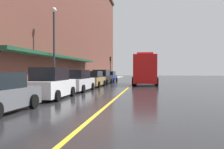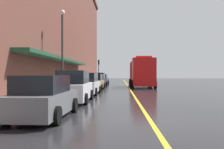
% 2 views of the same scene
% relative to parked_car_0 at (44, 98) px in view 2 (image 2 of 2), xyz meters
% --- Properties ---
extents(ground_plane, '(112.00, 112.00, 0.00)m').
position_rel_parked_car_0_xyz_m(ground_plane, '(4.03, 24.54, -0.77)').
color(ground_plane, '#232326').
extents(sidewalk_left, '(2.40, 70.00, 0.15)m').
position_rel_parked_car_0_xyz_m(sidewalk_left, '(-2.17, 24.54, -0.69)').
color(sidewalk_left, '#ADA8A0').
rests_on(sidewalk_left, ground).
extents(lane_center_stripe, '(0.16, 70.00, 0.01)m').
position_rel_parked_car_0_xyz_m(lane_center_stripe, '(4.03, 24.54, -0.77)').
color(lane_center_stripe, gold).
rests_on(lane_center_stripe, ground).
extents(brick_building_left, '(12.22, 64.00, 19.78)m').
position_rel_parked_car_0_xyz_m(brick_building_left, '(-8.90, 23.53, 9.13)').
color(brick_building_left, brown).
rests_on(brick_building_left, ground).
extents(parked_car_0, '(2.07, 4.28, 1.64)m').
position_rel_parked_car_0_xyz_m(parked_car_0, '(0.00, 0.00, 0.00)').
color(parked_car_0, '#595B60').
rests_on(parked_car_0, ground).
extents(parked_car_1, '(2.00, 4.50, 1.89)m').
position_rel_parked_car_0_xyz_m(parked_car_1, '(0.16, 5.16, 0.10)').
color(parked_car_1, silver).
rests_on(parked_car_1, ground).
extents(parked_car_2, '(2.16, 4.88, 1.77)m').
position_rel_parked_car_0_xyz_m(parked_car_2, '(0.14, 10.56, 0.06)').
color(parked_car_2, silver).
rests_on(parked_car_2, ground).
extents(parked_car_3, '(2.16, 4.53, 1.68)m').
position_rel_parked_car_0_xyz_m(parked_car_3, '(0.14, 16.47, 0.02)').
color(parked_car_3, '#A5844C').
rests_on(parked_car_3, ground).
extents(parked_car_4, '(2.25, 4.94, 1.84)m').
position_rel_parked_car_0_xyz_m(parked_car_4, '(0.05, 21.95, 0.09)').
color(parked_car_4, black).
rests_on(parked_car_4, ground).
extents(parked_car_5, '(2.05, 4.41, 1.63)m').
position_rel_parked_car_0_xyz_m(parked_car_5, '(0.14, 27.83, -0.00)').
color(parked_car_5, navy).
rests_on(parked_car_5, ground).
extents(fire_truck, '(2.94, 7.78, 3.74)m').
position_rel_parked_car_0_xyz_m(fire_truck, '(5.66, 21.00, 1.01)').
color(fire_truck, red).
rests_on(fire_truck, ground).
extents(parking_meter_0, '(0.14, 0.18, 1.33)m').
position_rel_parked_car_0_xyz_m(parking_meter_0, '(-1.32, 13.76, 0.29)').
color(parking_meter_0, '#4C4C51').
rests_on(parking_meter_0, sidewalk_left).
extents(parking_meter_1, '(0.14, 0.18, 1.33)m').
position_rel_parked_car_0_xyz_m(parking_meter_1, '(-1.32, 3.36, 0.29)').
color(parking_meter_1, '#4C4C51').
rests_on(parking_meter_1, sidewalk_left).
extents(parking_meter_2, '(0.14, 0.18, 1.33)m').
position_rel_parked_car_0_xyz_m(parking_meter_2, '(-1.32, 0.81, 0.29)').
color(parking_meter_2, '#4C4C51').
rests_on(parking_meter_2, sidewalk_left).
extents(parking_meter_3, '(0.14, 0.18, 1.33)m').
position_rel_parked_car_0_xyz_m(parking_meter_3, '(-1.32, 8.20, 0.29)').
color(parking_meter_3, '#4C4C51').
rests_on(parking_meter_3, sidewalk_left).
extents(street_lamp_left, '(0.44, 0.44, 6.94)m').
position_rel_parked_car_0_xyz_m(street_lamp_left, '(-1.92, 10.79, 3.63)').
color(street_lamp_left, '#33383D').
rests_on(street_lamp_left, sidewalk_left).
extents(traffic_light_near, '(0.38, 0.36, 4.30)m').
position_rel_parked_car_0_xyz_m(traffic_light_near, '(-1.26, 37.70, 2.39)').
color(traffic_light_near, '#232326').
rests_on(traffic_light_near, sidewalk_left).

